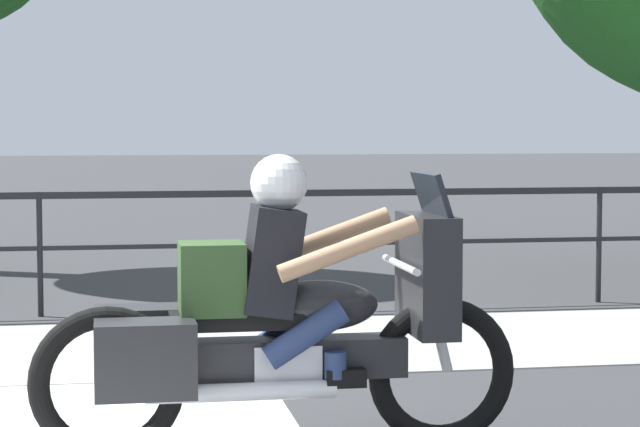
{
  "coord_description": "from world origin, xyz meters",
  "views": [
    {
      "loc": [
        0.56,
        -5.82,
        1.67
      ],
      "look_at": [
        1.8,
        1.36,
        1.14
      ],
      "focal_mm": 70.0,
      "sensor_mm": 36.0,
      "label": 1
    }
  ],
  "objects": [
    {
      "name": "motorcycle",
      "position": [
        1.4,
        0.33,
        0.68
      ],
      "size": [
        2.48,
        0.76,
        1.52
      ],
      "rotation": [
        0.0,
        0.0,
        0.01
      ],
      "color": "black",
      "rests_on": "ground"
    },
    {
      "name": "sidewalk_band",
      "position": [
        0.0,
        3.4,
        0.01
      ],
      "size": [
        44.0,
        2.4,
        0.01
      ],
      "primitive_type": "cube",
      "color": "#A8A59E",
      "rests_on": "ground"
    },
    {
      "name": "fence_railing",
      "position": [
        0.0,
        5.13,
        0.85
      ],
      "size": [
        36.0,
        0.05,
        1.08
      ],
      "color": "black",
      "rests_on": "ground"
    }
  ]
}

